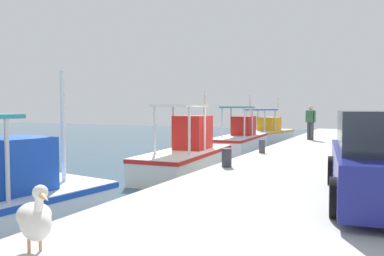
# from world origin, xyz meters

# --- Properties ---
(fishing_boat_second) EXTENTS (5.53, 2.24, 3.10)m
(fishing_boat_second) POSITION_xyz_m (-0.24, 2.04, 0.70)
(fishing_boat_second) COLOR silver
(fishing_boat_second) RESTS_ON ground
(fishing_boat_third) EXTENTS (5.75, 2.03, 3.14)m
(fishing_boat_third) POSITION_xyz_m (6.63, 2.39, 0.68)
(fishing_boat_third) COLOR white
(fishing_boat_third) RESTS_ON ground
(fishing_boat_fourth) EXTENTS (6.39, 2.88, 3.15)m
(fishing_boat_fourth) POSITION_xyz_m (13.04, 2.84, 0.61)
(fishing_boat_fourth) COLOR white
(fishing_boat_fourth) RESTS_ON ground
(pelican) EXTENTS (0.65, 0.93, 0.82)m
(pelican) POSITION_xyz_m (-9.36, -0.76, 1.20)
(pelican) COLOR tan
(pelican) RESTS_ON quay_pier
(fisherman_standing) EXTENTS (0.39, 0.53, 1.72)m
(fisherman_standing) POSITION_xyz_m (7.24, -1.08, 1.75)
(fisherman_standing) COLOR #3F3F42
(fisherman_standing) RESTS_ON quay_pier
(mooring_bollard_second) EXTENTS (0.27, 0.27, 0.51)m
(mooring_bollard_second) POSITION_xyz_m (-2.70, -0.45, 1.05)
(mooring_bollard_second) COLOR #333338
(mooring_bollard_second) RESTS_ON quay_pier
(mooring_bollard_third) EXTENTS (0.22, 0.22, 0.49)m
(mooring_bollard_third) POSITION_xyz_m (0.76, -0.45, 1.04)
(mooring_bollard_third) COLOR #333338
(mooring_bollard_third) RESTS_ON quay_pier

